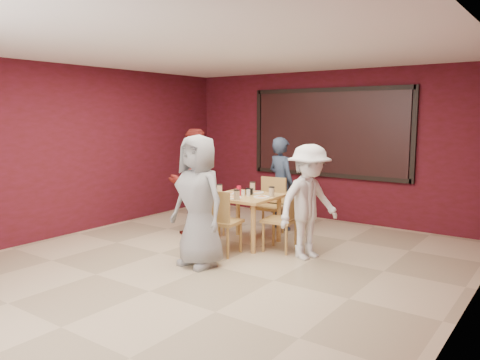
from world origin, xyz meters
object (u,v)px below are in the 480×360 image
Objects in this scene: diner_left at (193,182)px; chair_left at (206,206)px; diner_front at (198,201)px; chair_back at (270,202)px; chair_front at (220,218)px; chair_right at (285,216)px; diner_right at (309,202)px; diner_back at (281,183)px; dining_table at (245,201)px.

chair_left is at bearing 115.94° from diner_left.
chair_back is at bearing 99.49° from diner_front.
diner_front reaches higher than chair_front.
chair_right is at bearing 47.56° from chair_front.
diner_right is (1.16, -0.85, 0.26)m from chair_back.
chair_right is (0.64, 0.70, -0.01)m from chair_front.
diner_back is (-0.75, 1.15, 0.28)m from chair_right.
chair_back is at bearing 133.63° from chair_right.
chair_back is 0.59× the size of diner_back.
diner_left is (-1.07, -0.73, 0.34)m from chair_back.
dining_table reaches higher than chair_left.
chair_right reaches higher than chair_left.
chair_front reaches higher than chair_back.
diner_front is 1.09× the size of diner_right.
diner_left reaches higher than chair_front.
diner_back is 1.01× the size of diner_right.
diner_left is (-0.27, -0.02, 0.39)m from chair_left.
chair_back reaches higher than dining_table.
chair_back is at bearing 91.13° from dining_table.
diner_back is at bearing 99.56° from diner_front.
chair_right is at bearing 69.87° from diner_front.
chair_back is at bearing 114.85° from diner_back.
diner_back is at bearing 62.05° from diner_right.
diner_back reaches higher than chair_back.
chair_back is 1.07m from chair_left.
diner_back is (0.78, 1.10, 0.32)m from chair_left.
diner_right is at bearing 29.54° from chair_front.
dining_table is at bearing 179.64° from chair_right.
diner_back is 1.53m from diner_left.
chair_front is 1.02× the size of chair_right.
chair_left is 1.99m from diner_right.
diner_left is at bearing 105.22° from diner_right.
chair_left is 1.53m from chair_right.
chair_right is at bearing -46.37° from chair_back.
diner_left is at bearing -145.80° from chair_back.
dining_table is 0.63× the size of diner_right.
chair_front is (0.07, -0.71, -0.13)m from dining_table.
diner_back is (-0.03, 0.39, 0.27)m from chair_back.
dining_table is 1.07× the size of chair_front.
diner_right is at bearing -12.10° from chair_right.
dining_table is at bearing 112.72° from diner_back.
diner_left reaches higher than diner_front.
chair_front is at bearing 137.96° from diner_right.
diner_front is (-0.59, -1.22, 0.34)m from chair_right.
chair_front is 0.59× the size of diner_back.
diner_right reaches higher than chair_back.
diner_front is (0.05, -0.52, 0.33)m from chair_front.
chair_front is 0.59× the size of diner_right.
chair_right is 0.52× the size of diner_left.
diner_back is (-0.04, 1.15, 0.14)m from dining_table.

